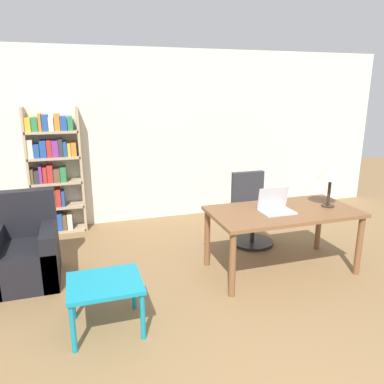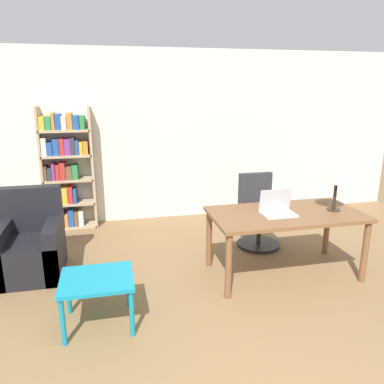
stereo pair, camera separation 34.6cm
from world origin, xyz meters
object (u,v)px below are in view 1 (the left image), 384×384
office_chair (251,213)px  armchair (24,254)px  laptop (276,207)px  bookshelf (53,173)px  table_lamp (331,174)px  side_table_blue (105,288)px  desk (283,217)px

office_chair → armchair: bearing=-175.5°
laptop → office_chair: (0.15, 0.90, -0.38)m
office_chair → bookshelf: bookshelf is taller
table_lamp → armchair: (-3.44, 0.68, -0.82)m
office_chair → table_lamp: bearing=-59.2°
laptop → armchair: size_ratio=0.38×
side_table_blue → armchair: armchair is taller
laptop → bookshelf: 3.26m
office_chair → side_table_blue: 2.55m
office_chair → armchair: 2.91m
armchair → office_chair: bearing=4.5°
desk → table_lamp: (0.58, -0.03, 0.48)m
laptop → bookshelf: (-2.44, 2.15, 0.10)m
table_lamp → office_chair: (-0.54, 0.91, -0.71)m
laptop → table_lamp: (0.69, -0.01, 0.33)m
table_lamp → office_chair: 1.27m
table_lamp → bookshelf: bookshelf is taller
laptop → office_chair: size_ratio=0.38×
armchair → laptop: bearing=-13.6°
desk → table_lamp: bearing=-3.4°
office_chair → side_table_blue: office_chair is taller
table_lamp → laptop: bearing=179.1°
desk → bookshelf: bearing=140.3°
desk → office_chair: size_ratio=1.73×
desk → armchair: 2.95m
office_chair → side_table_blue: (-2.12, -1.42, -0.02)m
desk → table_lamp: table_lamp is taller
laptop → office_chair: laptop is taller
armchair → table_lamp: bearing=-11.1°
laptop → armchair: bearing=166.4°
bookshelf → table_lamp: bearing=-34.6°
desk → office_chair: bearing=87.7°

